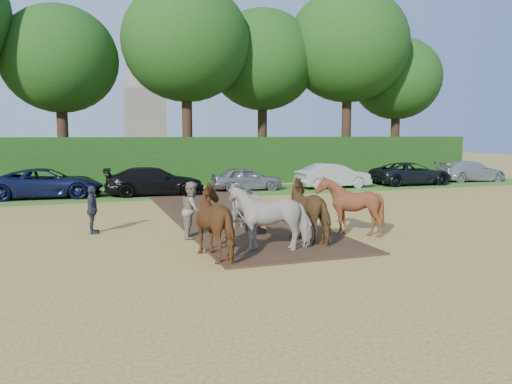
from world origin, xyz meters
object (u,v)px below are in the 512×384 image
spectator_far (92,210)px  parked_cars (217,179)px  spectator_near (192,210)px  church (143,52)px  plough_team (290,213)px

spectator_far → parked_cars: 11.93m
spectator_near → church: 54.34m
parked_cars → church: size_ratio=1.53×
parked_cars → church: church is taller
plough_team → parked_cars: plough_team is taller
spectator_far → church: size_ratio=0.06×
spectator_near → parked_cars: 12.15m
plough_team → church: (2.24, 54.47, 12.81)m
church → parked_cars: bearing=-91.2°
spectator_far → spectator_near: bearing=-115.6°
spectator_far → parked_cars: size_ratio=0.04×
plough_team → parked_cars: (1.35, 13.42, -0.21)m
parked_cars → church: bearing=88.8°
spectator_far → parked_cars: (6.70, 9.87, -0.05)m
spectator_near → parked_cars: size_ratio=0.04×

